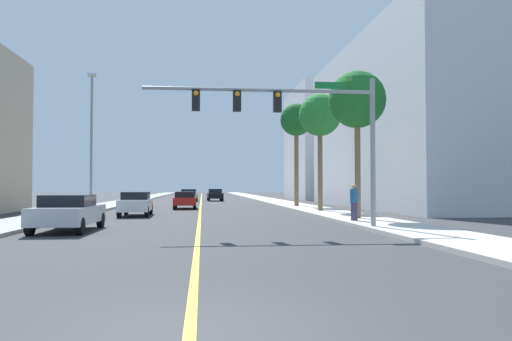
{
  "coord_description": "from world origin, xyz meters",
  "views": [
    {
      "loc": [
        0.14,
        -5.96,
        1.75
      ],
      "look_at": [
        3.44,
        24.74,
        2.73
      ],
      "focal_mm": 35.1,
      "sensor_mm": 36.0,
      "label": 1
    }
  ],
  "objects_px": {
    "car_gray": "(189,195)",
    "palm_near": "(357,101)",
    "palm_mid": "(320,116)",
    "car_red": "(185,200)",
    "traffic_signal_mast": "(296,116)",
    "car_black": "(215,195)",
    "car_silver": "(68,212)",
    "car_white": "(136,203)",
    "palm_far": "(296,122)",
    "pedestrian": "(354,202)",
    "street_lamp": "(91,135)"
  },
  "relations": [
    {
      "from": "palm_near",
      "to": "palm_far",
      "type": "distance_m",
      "value": 15.92
    },
    {
      "from": "palm_far",
      "to": "car_gray",
      "type": "bearing_deg",
      "value": 116.87
    },
    {
      "from": "pedestrian",
      "to": "car_gray",
      "type": "bearing_deg",
      "value": -90.12
    },
    {
      "from": "car_black",
      "to": "car_white",
      "type": "xyz_separation_m",
      "value": [
        -5.42,
        -30.02,
        0.02
      ]
    },
    {
      "from": "palm_near",
      "to": "car_red",
      "type": "bearing_deg",
      "value": 121.74
    },
    {
      "from": "traffic_signal_mast",
      "to": "car_gray",
      "type": "xyz_separation_m",
      "value": [
        -5.27,
        39.24,
        -3.81
      ]
    },
    {
      "from": "car_white",
      "to": "pedestrian",
      "type": "distance_m",
      "value": 13.21
    },
    {
      "from": "car_gray",
      "to": "palm_near",
      "type": "bearing_deg",
      "value": -72.35
    },
    {
      "from": "car_silver",
      "to": "car_gray",
      "type": "xyz_separation_m",
      "value": [
        3.63,
        38.71,
        -0.0
      ]
    },
    {
      "from": "street_lamp",
      "to": "car_black",
      "type": "relative_size",
      "value": 1.99
    },
    {
      "from": "street_lamp",
      "to": "car_gray",
      "type": "height_order",
      "value": "street_lamp"
    },
    {
      "from": "palm_near",
      "to": "pedestrian",
      "type": "xyz_separation_m",
      "value": [
        -0.73,
        -1.74,
        -5.12
      ]
    },
    {
      "from": "car_black",
      "to": "palm_mid",
      "type": "bearing_deg",
      "value": -78.98
    },
    {
      "from": "street_lamp",
      "to": "car_silver",
      "type": "bearing_deg",
      "value": -81.28
    },
    {
      "from": "traffic_signal_mast",
      "to": "car_red",
      "type": "distance_m",
      "value": 20.92
    },
    {
      "from": "palm_mid",
      "to": "pedestrian",
      "type": "xyz_separation_m",
      "value": [
        -0.69,
        -9.68,
        -5.44
      ]
    },
    {
      "from": "car_black",
      "to": "car_gray",
      "type": "height_order",
      "value": "car_black"
    },
    {
      "from": "car_gray",
      "to": "pedestrian",
      "type": "bearing_deg",
      "value": -74.16
    },
    {
      "from": "car_silver",
      "to": "car_white",
      "type": "relative_size",
      "value": 1.01
    },
    {
      "from": "traffic_signal_mast",
      "to": "car_gray",
      "type": "relative_size",
      "value": 2.3
    },
    {
      "from": "palm_far",
      "to": "car_silver",
      "type": "bearing_deg",
      "value": -122.29
    },
    {
      "from": "car_gray",
      "to": "palm_mid",
      "type": "bearing_deg",
      "value": -68.09
    },
    {
      "from": "street_lamp",
      "to": "palm_near",
      "type": "distance_m",
      "value": 17.69
    },
    {
      "from": "traffic_signal_mast",
      "to": "car_silver",
      "type": "distance_m",
      "value": 9.7
    },
    {
      "from": "car_silver",
      "to": "car_white",
      "type": "distance_m",
      "value": 10.14
    },
    {
      "from": "car_black",
      "to": "pedestrian",
      "type": "relative_size",
      "value": 2.67
    },
    {
      "from": "palm_mid",
      "to": "pedestrian",
      "type": "distance_m",
      "value": 11.13
    },
    {
      "from": "palm_far",
      "to": "car_gray",
      "type": "distance_m",
      "value": 21.47
    },
    {
      "from": "car_gray",
      "to": "traffic_signal_mast",
      "type": "bearing_deg",
      "value": -80.07
    },
    {
      "from": "traffic_signal_mast",
      "to": "palm_near",
      "type": "relative_size",
      "value": 1.24
    },
    {
      "from": "car_gray",
      "to": "car_black",
      "type": "bearing_deg",
      "value": 26.21
    },
    {
      "from": "car_white",
      "to": "palm_mid",
      "type": "bearing_deg",
      "value": 9.78
    },
    {
      "from": "street_lamp",
      "to": "pedestrian",
      "type": "height_order",
      "value": "street_lamp"
    },
    {
      "from": "palm_mid",
      "to": "palm_far",
      "type": "relative_size",
      "value": 0.92
    },
    {
      "from": "car_gray",
      "to": "pedestrian",
      "type": "height_order",
      "value": "pedestrian"
    },
    {
      "from": "traffic_signal_mast",
      "to": "car_silver",
      "type": "relative_size",
      "value": 2.08
    },
    {
      "from": "car_red",
      "to": "pedestrian",
      "type": "relative_size",
      "value": 2.69
    },
    {
      "from": "car_red",
      "to": "car_black",
      "type": "relative_size",
      "value": 1.01
    },
    {
      "from": "car_red",
      "to": "pedestrian",
      "type": "bearing_deg",
      "value": -64.24
    },
    {
      "from": "car_red",
      "to": "car_black",
      "type": "bearing_deg",
      "value": 80.83
    },
    {
      "from": "pedestrian",
      "to": "car_white",
      "type": "bearing_deg",
      "value": -47.08
    },
    {
      "from": "palm_mid",
      "to": "car_red",
      "type": "relative_size",
      "value": 1.7
    },
    {
      "from": "palm_near",
      "to": "car_silver",
      "type": "bearing_deg",
      "value": -160.85
    },
    {
      "from": "car_silver",
      "to": "car_gray",
      "type": "distance_m",
      "value": 38.88
    },
    {
      "from": "palm_mid",
      "to": "car_black",
      "type": "bearing_deg",
      "value": 102.85
    },
    {
      "from": "street_lamp",
      "to": "car_silver",
      "type": "xyz_separation_m",
      "value": [
        2.09,
        -13.64,
        -4.37
      ]
    },
    {
      "from": "car_red",
      "to": "car_black",
      "type": "distance_m",
      "value": 20.87
    },
    {
      "from": "street_lamp",
      "to": "palm_mid",
      "type": "xyz_separation_m",
      "value": [
        15.09,
        -1.17,
        1.32
      ]
    },
    {
      "from": "palm_mid",
      "to": "car_black",
      "type": "distance_m",
      "value": 28.88
    },
    {
      "from": "traffic_signal_mast",
      "to": "car_black",
      "type": "relative_size",
      "value": 2.05
    }
  ]
}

